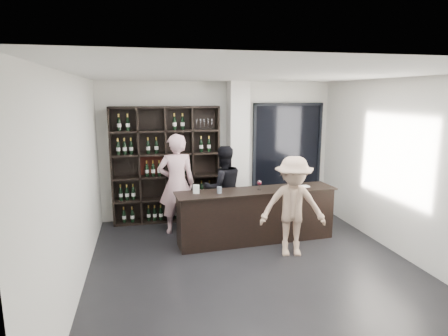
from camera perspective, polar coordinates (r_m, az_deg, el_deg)
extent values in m
cube|color=black|center=(5.96, 4.79, -15.15)|extent=(5.00, 5.50, 0.01)
cube|color=silver|center=(7.90, 2.11, 2.55)|extent=(0.40, 0.40, 2.90)
cube|color=black|center=(8.49, 9.61, 2.66)|extent=(1.60, 0.08, 2.10)
cube|color=black|center=(8.49, 9.61, 2.66)|extent=(1.48, 0.02, 1.98)
cube|color=black|center=(6.85, 4.95, -7.33)|extent=(2.83, 0.53, 0.93)
cube|color=black|center=(6.71, 5.01, -3.46)|extent=(2.91, 0.61, 0.03)
imported|color=#CB9CA4|center=(7.17, -7.24, -2.42)|extent=(0.71, 0.47, 1.92)
imported|color=black|center=(7.33, -0.12, -3.07)|extent=(0.86, 0.70, 1.66)
imported|color=tan|center=(6.25, 10.45, -5.80)|extent=(1.18, 0.84, 1.66)
cylinder|color=#A1B2C9|center=(6.46, -0.72, -3.37)|extent=(0.11, 0.11, 0.11)
cube|color=white|center=(7.07, 12.24, -2.73)|extent=(0.15, 0.15, 0.02)
cube|color=white|center=(6.45, -4.26, -3.24)|extent=(0.11, 0.09, 0.15)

